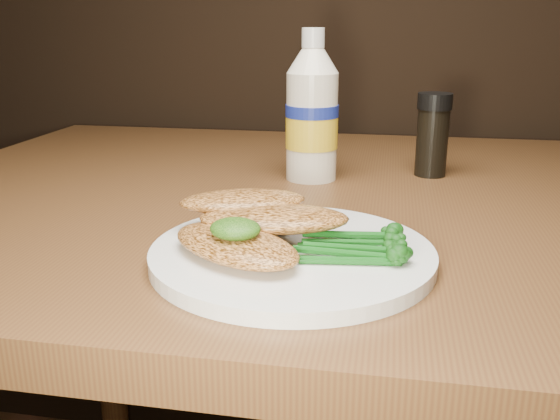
# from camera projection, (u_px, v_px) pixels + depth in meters

# --- Properties ---
(plate) EXTENTS (0.25, 0.25, 0.01)m
(plate) POSITION_uv_depth(u_px,v_px,m) (292.00, 254.00, 0.53)
(plate) COLOR white
(plate) RESTS_ON dining_table
(chicken_front) EXTENTS (0.15, 0.13, 0.02)m
(chicken_front) POSITION_uv_depth(u_px,v_px,m) (236.00, 245.00, 0.50)
(chicken_front) COLOR #D08542
(chicken_front) RESTS_ON plate
(chicken_mid) EXTENTS (0.14, 0.09, 0.02)m
(chicken_mid) POSITION_uv_depth(u_px,v_px,m) (274.00, 219.00, 0.54)
(chicken_mid) COLOR #D08542
(chicken_mid) RESTS_ON plate
(chicken_back) EXTENTS (0.13, 0.10, 0.02)m
(chicken_back) POSITION_uv_depth(u_px,v_px,m) (243.00, 201.00, 0.57)
(chicken_back) COLOR #D08542
(chicken_back) RESTS_ON plate
(pesto_front) EXTENTS (0.05, 0.05, 0.02)m
(pesto_front) POSITION_uv_depth(u_px,v_px,m) (235.00, 229.00, 0.49)
(pesto_front) COLOR #0A3307
(pesto_front) RESTS_ON chicken_front
(broccolini_bundle) EXTENTS (0.12, 0.10, 0.02)m
(broccolini_bundle) POSITION_uv_depth(u_px,v_px,m) (351.00, 242.00, 0.51)
(broccolini_bundle) COLOR #115213
(broccolini_bundle) RESTS_ON plate
(mayo_bottle) EXTENTS (0.08, 0.08, 0.19)m
(mayo_bottle) POSITION_uv_depth(u_px,v_px,m) (312.00, 106.00, 0.78)
(mayo_bottle) COLOR white
(mayo_bottle) RESTS_ON dining_table
(pepper_grinder) EXTENTS (0.06, 0.06, 0.11)m
(pepper_grinder) POSITION_uv_depth(u_px,v_px,m) (432.00, 135.00, 0.81)
(pepper_grinder) COLOR black
(pepper_grinder) RESTS_ON dining_table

